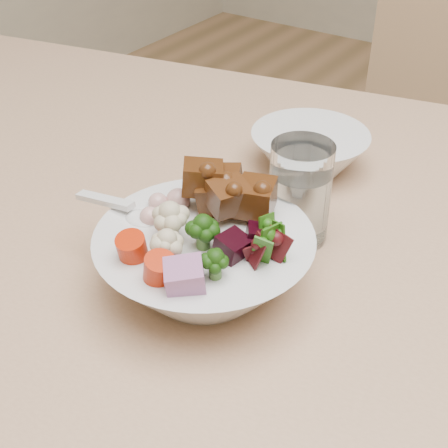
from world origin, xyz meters
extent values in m
cube|color=tan|center=(-0.25, 0.02, 0.81)|extent=(1.93, 1.33, 0.04)
cylinder|color=tan|center=(-1.12, 0.26, 0.39)|extent=(0.07, 0.07, 0.78)
cube|color=tan|center=(-0.40, 0.68, 0.44)|extent=(0.47, 0.47, 0.04)
cylinder|color=tan|center=(-0.55, 0.48, 0.21)|extent=(0.03, 0.03, 0.42)
cylinder|color=tan|center=(-0.60, 0.83, 0.21)|extent=(0.03, 0.03, 0.42)
sphere|color=black|center=(-0.43, -0.06, 0.90)|extent=(0.03, 0.03, 0.03)
sphere|color=#BFB691|center=(-0.46, -0.06, 0.90)|extent=(0.04, 0.04, 0.04)
cube|color=black|center=(-0.39, -0.03, 0.90)|extent=(0.04, 0.03, 0.02)
cube|color=#9B5D8E|center=(-0.41, -0.11, 0.90)|extent=(0.04, 0.05, 0.04)
cylinder|color=red|center=(-0.47, -0.10, 0.90)|extent=(0.03, 0.03, 0.03)
sphere|color=#D29A93|center=(-0.50, -0.05, 0.89)|extent=(0.02, 0.02, 0.02)
ellipsoid|color=silver|center=(-0.50, -0.05, 0.89)|extent=(0.04, 0.03, 0.01)
cube|color=silver|center=(-0.55, -0.06, 0.89)|extent=(0.07, 0.01, 0.02)
cylinder|color=white|center=(-0.41, 0.08, 0.88)|extent=(0.06, 0.06, 0.11)
cylinder|color=white|center=(-0.41, 0.08, 0.87)|extent=(0.06, 0.06, 0.07)
camera|label=1|loc=(-0.16, -0.41, 1.23)|focal=50.00mm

